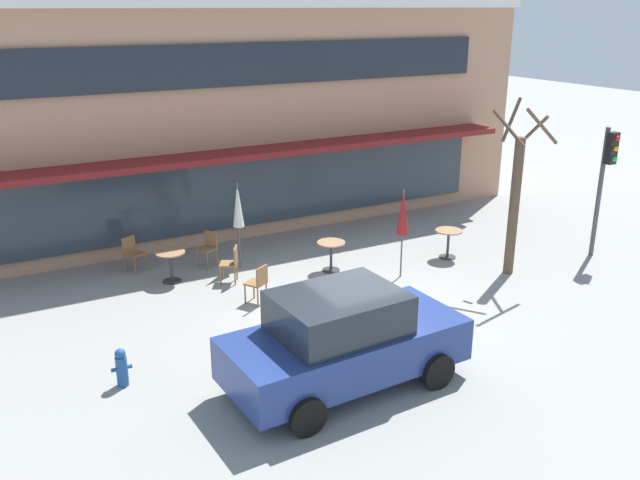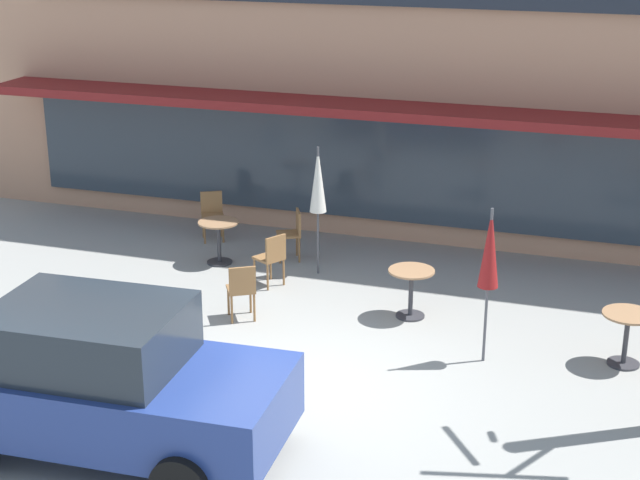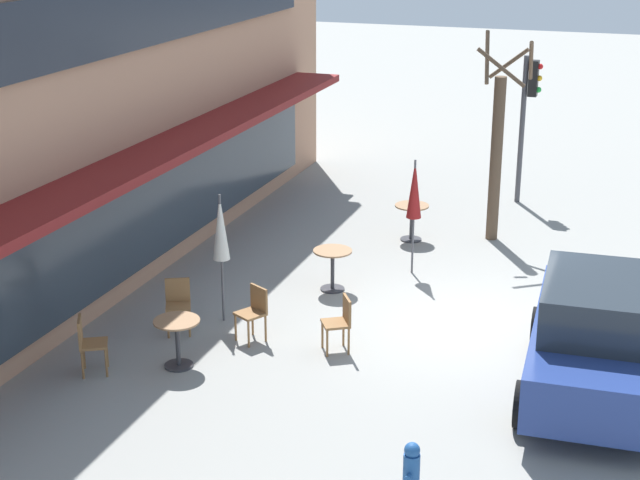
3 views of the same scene
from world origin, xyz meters
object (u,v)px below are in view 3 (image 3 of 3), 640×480
object	(u,v)px
patio_umbrella_green_folded	(414,190)
traffic_light_pole	(528,105)
cafe_chair_1	(254,309)
cafe_chair_3	(88,341)
fire_hydrant	(411,469)
cafe_chair_0	(178,301)
cafe_table_near_wall	(412,216)
cafe_table_streetside	(177,335)
street_tree	(498,147)
patio_umbrella_cream_folded	(221,228)
parked_sedan	(599,336)
cafe_table_by_tree	(333,263)
cafe_chair_2	(340,320)

from	to	relation	value
patio_umbrella_green_folded	traffic_light_pole	distance (m)	5.51
patio_umbrella_green_folded	cafe_chair_1	bearing A→B (deg)	156.25
cafe_chair_3	fire_hydrant	bearing A→B (deg)	-106.03
cafe_chair_0	cafe_chair_3	world-z (taller)	same
cafe_table_near_wall	cafe_chair_0	distance (m)	6.19
cafe_chair_0	cafe_chair_1	world-z (taller)	same
cafe_table_streetside	street_tree	world-z (taller)	street_tree
cafe_chair_1	fire_hydrant	world-z (taller)	cafe_chair_1
traffic_light_pole	fire_hydrant	world-z (taller)	traffic_light_pole
cafe_table_near_wall	street_tree	xyz separation A→B (m)	(0.64, -1.58, 1.44)
street_tree	traffic_light_pole	bearing A→B (deg)	-3.82
cafe_chair_0	street_tree	distance (m)	7.63
patio_umbrella_cream_folded	cafe_chair_3	distance (m)	2.87
cafe_table_streetside	parked_sedan	bearing A→B (deg)	-78.56
cafe_table_streetside	street_tree	bearing A→B (deg)	-24.79
cafe_table_streetside	cafe_chair_1	distance (m)	1.44
patio_umbrella_green_folded	street_tree	distance (m)	2.73
cafe_table_near_wall	patio_umbrella_green_folded	world-z (taller)	patio_umbrella_green_folded
cafe_chair_0	cafe_chair_1	bearing A→B (deg)	-85.37
cafe_table_by_tree	cafe_chair_3	distance (m)	4.92
fire_hydrant	cafe_chair_1	bearing A→B (deg)	45.22
cafe_table_streetside	cafe_chair_1	xyz separation A→B (m)	(1.26, -0.71, 0.01)
cafe_chair_3	cafe_table_streetside	bearing A→B (deg)	-60.84
cafe_table_streetside	traffic_light_pole	size ratio (longest dim) A/B	0.22
patio_umbrella_green_folded	street_tree	size ratio (longest dim) A/B	0.52
cafe_table_near_wall	cafe_chair_0	world-z (taller)	cafe_chair_0
cafe_table_by_tree	cafe_chair_0	bearing A→B (deg)	144.88
cafe_table_streetside	cafe_chair_3	distance (m)	1.30
traffic_light_pole	cafe_table_by_tree	bearing A→B (deg)	159.85
patio_umbrella_cream_folded	fire_hydrant	distance (m)	5.91
street_tree	fire_hydrant	distance (m)	9.78
cafe_table_near_wall	cafe_chair_0	bearing A→B (deg)	156.65
street_tree	cafe_table_near_wall	bearing A→B (deg)	112.12
cafe_table_streetside	parked_sedan	distance (m)	6.12
cafe_chair_2	parked_sedan	world-z (taller)	parked_sedan
cafe_table_near_wall	cafe_chair_2	xyz separation A→B (m)	(-5.51, -0.26, 0.01)
cafe_chair_0	fire_hydrant	bearing A→B (deg)	-124.97
cafe_chair_2	patio_umbrella_green_folded	bearing A→B (deg)	-3.48
parked_sedan	street_tree	size ratio (longest dim) A/B	1.01
cafe_chair_3	parked_sedan	bearing A→B (deg)	-75.47
cafe_table_streetside	cafe_table_near_wall	bearing A→B (deg)	-15.34
cafe_chair_2	street_tree	size ratio (longest dim) A/B	0.21
cafe_chair_1	cafe_table_streetside	bearing A→B (deg)	150.45
parked_sedan	street_tree	bearing A→B (deg)	22.08
cafe_table_by_tree	cafe_chair_2	distance (m)	2.55
cafe_table_streetside	cafe_chair_3	world-z (taller)	cafe_chair_3
patio_umbrella_green_folded	cafe_chair_0	bearing A→B (deg)	142.64
cafe_chair_0	cafe_chair_1	xyz separation A→B (m)	(0.10, -1.29, 0.00)
cafe_chair_1	cafe_chair_3	world-z (taller)	same
cafe_chair_1	street_tree	world-z (taller)	street_tree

